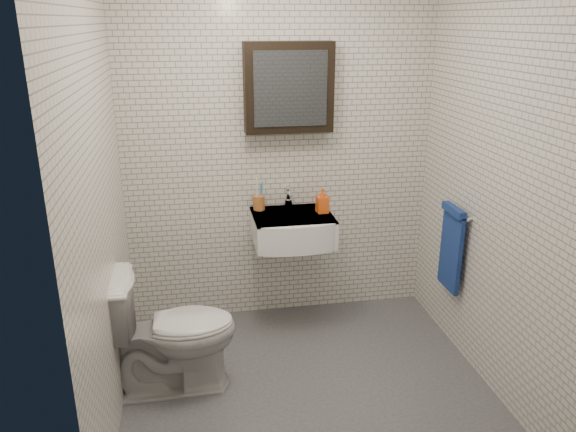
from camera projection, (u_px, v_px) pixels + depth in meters
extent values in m
cube|color=#45474C|center=(307.00, 385.00, 3.45)|extent=(2.20, 2.00, 0.01)
cube|color=silver|center=(280.00, 151.00, 3.97)|extent=(2.20, 0.02, 2.50)
cube|color=silver|center=(366.00, 268.00, 2.11)|extent=(2.20, 0.02, 2.50)
cube|color=silver|center=(99.00, 203.00, 2.86)|extent=(0.02, 2.00, 2.50)
cube|color=silver|center=(497.00, 182.00, 3.22)|extent=(0.02, 2.00, 2.50)
cube|color=white|center=(292.00, 228.00, 3.93)|extent=(0.55, 0.45, 0.20)
cylinder|color=silver|center=(292.00, 215.00, 3.92)|extent=(0.31, 0.31, 0.02)
cylinder|color=silver|center=(292.00, 214.00, 3.92)|extent=(0.04, 0.04, 0.01)
cube|color=white|center=(292.00, 215.00, 3.90)|extent=(0.55, 0.45, 0.01)
cylinder|color=silver|center=(288.00, 203.00, 4.04)|extent=(0.06, 0.06, 0.06)
cylinder|color=silver|center=(288.00, 195.00, 4.02)|extent=(0.03, 0.03, 0.08)
cylinder|color=silver|center=(290.00, 194.00, 3.96)|extent=(0.02, 0.12, 0.02)
cube|color=silver|center=(288.00, 187.00, 4.03)|extent=(0.02, 0.09, 0.01)
cube|color=black|center=(289.00, 88.00, 3.76)|extent=(0.60, 0.14, 0.60)
cube|color=#3F444C|center=(291.00, 89.00, 3.69)|extent=(0.49, 0.01, 0.49)
cylinder|color=silver|center=(457.00, 212.00, 3.64)|extent=(0.02, 0.30, 0.02)
cylinder|color=silver|center=(451.00, 206.00, 3.76)|extent=(0.04, 0.02, 0.02)
cylinder|color=silver|center=(470.00, 219.00, 3.52)|extent=(0.04, 0.02, 0.02)
cube|color=navy|center=(451.00, 251.00, 3.73)|extent=(0.03, 0.26, 0.54)
cube|color=navy|center=(454.00, 210.00, 3.63)|extent=(0.05, 0.26, 0.05)
cylinder|color=#B3652C|center=(259.00, 203.00, 3.99)|extent=(0.11, 0.11, 0.10)
cylinder|color=white|center=(257.00, 194.00, 3.95)|extent=(0.02, 0.03, 0.20)
cylinder|color=teal|center=(261.00, 195.00, 3.96)|extent=(0.02, 0.02, 0.18)
cylinder|color=white|center=(258.00, 192.00, 3.97)|extent=(0.02, 0.04, 0.21)
cylinder|color=teal|center=(261.00, 194.00, 3.98)|extent=(0.03, 0.04, 0.19)
imported|color=orange|center=(322.00, 200.00, 3.92)|extent=(0.09, 0.09, 0.18)
imported|color=silver|center=(171.00, 331.00, 3.32)|extent=(0.77, 0.44, 0.78)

